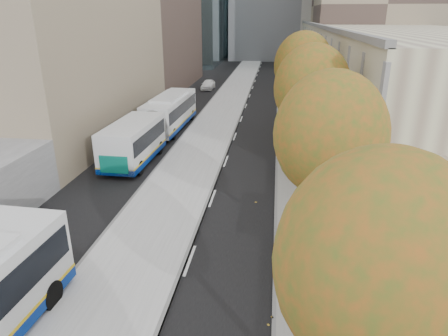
# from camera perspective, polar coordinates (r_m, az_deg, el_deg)

# --- Properties ---
(bus_platform) EXTENTS (4.25, 150.00, 0.15)m
(bus_platform) POSITION_cam_1_polar(r_m,az_deg,el_deg) (38.15, -1.02, 6.86)
(bus_platform) COLOR #AAAAAA
(bus_platform) RESTS_ON ground
(sidewalk) EXTENTS (4.75, 150.00, 0.08)m
(sidewalk) POSITION_cam_1_polar(r_m,az_deg,el_deg) (37.87, 11.13, 6.30)
(sidewalk) COLOR gray
(sidewalk) RESTS_ON ground
(building_tan) EXTENTS (18.00, 92.00, 8.00)m
(building_tan) POSITION_cam_1_polar(r_m,az_deg,el_deg) (67.29, 20.04, 15.20)
(building_tan) COLOR gray
(building_tan) RESTS_ON ground
(bus_shelter) EXTENTS (1.90, 4.40, 2.53)m
(bus_shelter) POSITION_cam_1_polar(r_m,az_deg,el_deg) (15.07, 22.69, -9.38)
(bus_shelter) COLOR #383A3F
(bus_shelter) RESTS_ON sidewalk
(tree_b) EXTENTS (4.00, 4.00, 6.97)m
(tree_b) POSITION_cam_1_polar(r_m,az_deg,el_deg) (8.18, 21.34, -12.87)
(tree_b) COLOR black
(tree_b) RESTS_ON sidewalk
(tree_c) EXTENTS (4.20, 4.20, 7.28)m
(tree_c) POSITION_cam_1_polar(r_m,az_deg,el_deg) (15.32, 14.90, 4.59)
(tree_c) COLOR black
(tree_c) RESTS_ON sidewalk
(tree_d) EXTENTS (4.40, 4.40, 7.60)m
(tree_d) POSITION_cam_1_polar(r_m,az_deg,el_deg) (24.02, 12.44, 11.11)
(tree_d) COLOR black
(tree_d) RESTS_ON sidewalk
(tree_e) EXTENTS (4.60, 4.60, 7.92)m
(tree_e) POSITION_cam_1_polar(r_m,az_deg,el_deg) (32.88, 11.27, 14.13)
(tree_e) COLOR black
(tree_e) RESTS_ON sidewalk
(bus_far) EXTENTS (2.91, 16.85, 2.80)m
(bus_far) POSITION_cam_1_polar(r_m,az_deg,el_deg) (31.98, -9.55, 6.47)
(bus_far) COLOR silver
(bus_far) RESTS_ON ground
(distant_car) EXTENTS (1.62, 3.86, 1.30)m
(distant_car) POSITION_cam_1_polar(r_m,az_deg,el_deg) (54.93, -2.29, 11.83)
(distant_car) COLOR white
(distant_car) RESTS_ON ground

